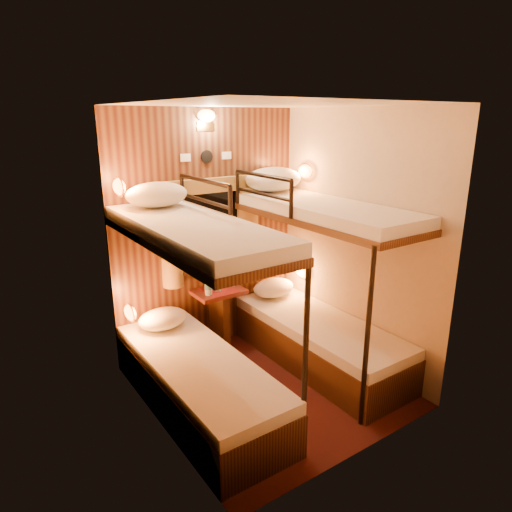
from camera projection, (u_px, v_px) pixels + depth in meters
floor at (268, 386)px, 4.08m from camera, size 2.10×2.10×0.00m
ceiling at (270, 104)px, 3.38m from camera, size 2.10×2.10×0.00m
wall_back at (207, 233)px, 4.56m from camera, size 2.40×0.00×2.40m
wall_front at (366, 299)px, 2.90m from camera, size 2.40×0.00×2.40m
wall_left at (154, 282)px, 3.19m from camera, size 0.00×2.40×2.40m
wall_right at (355, 240)px, 4.27m from camera, size 0.00×2.40×2.40m
back_panel at (208, 233)px, 4.55m from camera, size 2.00×0.03×2.40m
bunk_left at (197, 347)px, 3.62m from camera, size 0.72×1.90×1.82m
bunk_right at (319, 310)px, 4.32m from camera, size 0.72×1.90×1.82m
window at (210, 235)px, 4.53m from camera, size 1.00×0.12×0.79m
curtains at (211, 228)px, 4.48m from camera, size 1.10×0.22×1.00m
back_fixtures at (206, 124)px, 4.21m from camera, size 0.54×0.09×0.48m
reading_lamps at (225, 236)px, 4.27m from camera, size 2.00×0.20×1.25m
table at (219, 312)px, 4.63m from camera, size 0.50×0.34×0.66m
bottle_left at (208, 284)px, 4.41m from camera, size 0.07×0.07×0.25m
bottle_right at (217, 281)px, 4.50m from camera, size 0.07×0.07×0.25m
sachet_a at (230, 285)px, 4.67m from camera, size 0.11×0.09×0.01m
sachet_b at (227, 285)px, 4.68m from camera, size 0.10×0.10×0.01m
pillow_lower_left at (163, 319)px, 4.16m from camera, size 0.46×0.33×0.18m
pillow_lower_right at (274, 288)px, 4.90m from camera, size 0.48×0.34×0.19m
pillow_upper_left at (157, 195)px, 3.79m from camera, size 0.53×0.38×0.21m
pillow_upper_right at (273, 179)px, 4.58m from camera, size 0.62×0.44×0.24m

